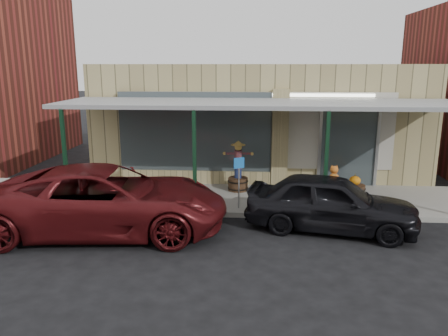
# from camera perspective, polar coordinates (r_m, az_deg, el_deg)

# --- Properties ---
(ground) EXTENTS (120.00, 120.00, 0.00)m
(ground) POSITION_cam_1_polar(r_m,az_deg,el_deg) (10.45, 4.59, -10.31)
(ground) COLOR black
(ground) RESTS_ON ground
(sidewalk) EXTENTS (40.00, 3.20, 0.15)m
(sidewalk) POSITION_cam_1_polar(r_m,az_deg,el_deg) (13.80, 4.52, -4.01)
(sidewalk) COLOR gray
(sidewalk) RESTS_ON ground
(storefront) EXTENTS (12.00, 6.25, 4.20)m
(storefront) POSITION_cam_1_polar(r_m,az_deg,el_deg) (17.86, 4.57, 6.60)
(storefront) COLOR tan
(storefront) RESTS_ON ground
(awning) EXTENTS (12.00, 3.00, 3.04)m
(awning) POSITION_cam_1_polar(r_m,az_deg,el_deg) (13.19, 4.75, 8.20)
(awning) COLOR slate
(awning) RESTS_ON ground
(block_buildings_near) EXTENTS (61.00, 8.00, 8.00)m
(block_buildings_near) POSITION_cam_1_polar(r_m,az_deg,el_deg) (18.90, 10.88, 11.87)
(block_buildings_near) COLOR maroon
(block_buildings_near) RESTS_ON ground
(barrel_scarecrow) EXTENTS (0.98, 0.81, 1.66)m
(barrel_scarecrow) POSITION_cam_1_polar(r_m,az_deg,el_deg) (14.25, 1.84, -0.76)
(barrel_scarecrow) COLOR #49311D
(barrel_scarecrow) RESTS_ON sidewalk
(barrel_pumpkin) EXTENTS (0.73, 0.73, 0.76)m
(barrel_pumpkin) POSITION_cam_1_polar(r_m,az_deg,el_deg) (14.05, 16.64, -2.76)
(barrel_pumpkin) COLOR #49311D
(barrel_pumpkin) RESTS_ON sidewalk
(handicap_sign) EXTENTS (0.29, 0.15, 1.49)m
(handicap_sign) POSITION_cam_1_polar(r_m,az_deg,el_deg) (12.37, 1.96, -1.04)
(handicap_sign) COLOR gray
(handicap_sign) RESTS_ON sidewalk
(parked_sedan) EXTENTS (4.59, 2.60, 1.54)m
(parked_sedan) POSITION_cam_1_polar(r_m,az_deg,el_deg) (11.56, 13.81, -4.39)
(parked_sedan) COLOR black
(parked_sedan) RESTS_ON ground
(car_maroon) EXTENTS (6.34, 3.37, 1.70)m
(car_maroon) POSITION_cam_1_polar(r_m,az_deg,el_deg) (11.48, -15.11, -4.02)
(car_maroon) COLOR #511012
(car_maroon) RESTS_ON ground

